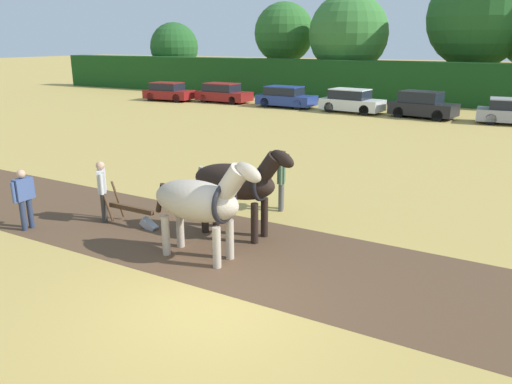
{
  "coord_description": "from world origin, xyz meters",
  "views": [
    {
      "loc": [
        4.46,
        -6.71,
        4.62
      ],
      "look_at": [
        -0.95,
        3.45,
        1.1
      ],
      "focal_mm": 35.0,
      "sensor_mm": 36.0,
      "label": 1
    }
  ],
  "objects_px": {
    "draft_horse_lead_left": "(201,201)",
    "parked_car_center_left": "(286,97)",
    "parked_car_left": "(223,93)",
    "plow": "(135,214)",
    "tree_far_left": "(174,47)",
    "tree_center": "(478,17)",
    "farmer_beside_team": "(282,176)",
    "draft_horse_lead_right": "(238,182)",
    "farmer_onlooker_left": "(24,196)",
    "farmer_at_plow": "(102,187)",
    "parked_car_center": "(351,101)",
    "tree_left": "(284,33)",
    "tree_center_left": "(348,34)",
    "parked_car_center_right": "(422,105)"
  },
  "relations": [
    {
      "from": "farmer_beside_team",
      "to": "parked_car_center_right",
      "type": "xyz_separation_m",
      "value": [
        0.2,
        19.93,
        -0.22
      ]
    },
    {
      "from": "tree_far_left",
      "to": "tree_center",
      "type": "relative_size",
      "value": 0.63
    },
    {
      "from": "tree_far_left",
      "to": "tree_left",
      "type": "relative_size",
      "value": 0.79
    },
    {
      "from": "farmer_beside_team",
      "to": "farmer_onlooker_left",
      "type": "height_order",
      "value": "farmer_beside_team"
    },
    {
      "from": "tree_left",
      "to": "parked_car_center",
      "type": "xyz_separation_m",
      "value": [
        10.21,
        -11.29,
        -4.47
      ]
    },
    {
      "from": "tree_far_left",
      "to": "tree_left",
      "type": "bearing_deg",
      "value": 8.18
    },
    {
      "from": "farmer_onlooker_left",
      "to": "parked_car_left",
      "type": "bearing_deg",
      "value": 112.36
    },
    {
      "from": "draft_horse_lead_right",
      "to": "farmer_onlooker_left",
      "type": "height_order",
      "value": "draft_horse_lead_right"
    },
    {
      "from": "draft_horse_lead_right",
      "to": "parked_car_center_left",
      "type": "xyz_separation_m",
      "value": [
        -9.22,
        22.74,
        -0.64
      ]
    },
    {
      "from": "farmer_onlooker_left",
      "to": "tree_center",
      "type": "bearing_deg",
      "value": 80.39
    },
    {
      "from": "tree_far_left",
      "to": "farmer_beside_team",
      "type": "bearing_deg",
      "value": -48.97
    },
    {
      "from": "draft_horse_lead_right",
      "to": "farmer_beside_team",
      "type": "relative_size",
      "value": 1.67
    },
    {
      "from": "parked_car_center_right",
      "to": "tree_far_left",
      "type": "bearing_deg",
      "value": 170.07
    },
    {
      "from": "farmer_onlooker_left",
      "to": "parked_car_center",
      "type": "distance_m",
      "value": 24.49
    },
    {
      "from": "parked_car_center",
      "to": "farmer_beside_team",
      "type": "bearing_deg",
      "value": -69.55
    },
    {
      "from": "tree_left",
      "to": "plow",
      "type": "distance_m",
      "value": 36.61
    },
    {
      "from": "tree_center",
      "to": "farmer_beside_team",
      "type": "xyz_separation_m",
      "value": [
        -1.77,
        -31.0,
        -5.26
      ]
    },
    {
      "from": "tree_center_left",
      "to": "parked_car_center_right",
      "type": "xyz_separation_m",
      "value": [
        8.17,
        -9.88,
        -4.33
      ]
    },
    {
      "from": "tree_far_left",
      "to": "farmer_at_plow",
      "type": "height_order",
      "value": "tree_far_left"
    },
    {
      "from": "draft_horse_lead_right",
      "to": "farmer_onlooker_left",
      "type": "bearing_deg",
      "value": -154.89
    },
    {
      "from": "draft_horse_lead_left",
      "to": "parked_car_center_left",
      "type": "bearing_deg",
      "value": 112.2
    },
    {
      "from": "farmer_at_plow",
      "to": "parked_car_center_left",
      "type": "relative_size",
      "value": 0.39
    },
    {
      "from": "tree_center",
      "to": "farmer_onlooker_left",
      "type": "bearing_deg",
      "value": -100.91
    },
    {
      "from": "tree_far_left",
      "to": "farmer_beside_team",
      "type": "distance_m",
      "value": 39.56
    },
    {
      "from": "parked_car_left",
      "to": "plow",
      "type": "bearing_deg",
      "value": -61.02
    },
    {
      "from": "draft_horse_lead_right",
      "to": "tree_center",
      "type": "bearing_deg",
      "value": 88.23
    },
    {
      "from": "farmer_onlooker_left",
      "to": "farmer_beside_team",
      "type": "bearing_deg",
      "value": 42.25
    },
    {
      "from": "tree_far_left",
      "to": "tree_center",
      "type": "distance_m",
      "value": 27.8
    },
    {
      "from": "farmer_onlooker_left",
      "to": "parked_car_center",
      "type": "relative_size",
      "value": 0.37
    },
    {
      "from": "tree_center_left",
      "to": "parked_car_center_right",
      "type": "height_order",
      "value": "tree_center_left"
    },
    {
      "from": "farmer_at_plow",
      "to": "farmer_beside_team",
      "type": "relative_size",
      "value": 0.96
    },
    {
      "from": "tree_center",
      "to": "parked_car_center",
      "type": "bearing_deg",
      "value": -119.39
    },
    {
      "from": "farmer_at_plow",
      "to": "parked_car_center_left",
      "type": "distance_m",
      "value": 24.18
    },
    {
      "from": "tree_center_left",
      "to": "parked_car_center",
      "type": "height_order",
      "value": "tree_center_left"
    },
    {
      "from": "parked_car_center_left",
      "to": "parked_car_center",
      "type": "distance_m",
      "value": 4.98
    },
    {
      "from": "draft_horse_lead_left",
      "to": "parked_car_center_left",
      "type": "distance_m",
      "value": 25.97
    },
    {
      "from": "parked_car_left",
      "to": "parked_car_center",
      "type": "bearing_deg",
      "value": -1.98
    },
    {
      "from": "tree_left",
      "to": "tree_far_left",
      "type": "bearing_deg",
      "value": -171.82
    },
    {
      "from": "tree_center",
      "to": "parked_car_left",
      "type": "relative_size",
      "value": 2.34
    },
    {
      "from": "farmer_onlooker_left",
      "to": "parked_car_center_left",
      "type": "height_order",
      "value": "farmer_onlooker_left"
    },
    {
      "from": "parked_car_center",
      "to": "tree_left",
      "type": "bearing_deg",
      "value": 140.3
    },
    {
      "from": "tree_far_left",
      "to": "parked_car_center_left",
      "type": "xyz_separation_m",
      "value": [
        16.56,
        -9.24,
        -3.2
      ]
    },
    {
      "from": "tree_far_left",
      "to": "draft_horse_lead_right",
      "type": "xyz_separation_m",
      "value": [
        25.78,
        -31.99,
        -2.56
      ]
    },
    {
      "from": "farmer_at_plow",
      "to": "tree_center",
      "type": "bearing_deg",
      "value": 38.51
    },
    {
      "from": "farmer_at_plow",
      "to": "parked_car_center",
      "type": "xyz_separation_m",
      "value": [
        -0.6,
        23.11,
        -0.2
      ]
    },
    {
      "from": "tree_center_left",
      "to": "parked_car_center_left",
      "type": "relative_size",
      "value": 2.0
    },
    {
      "from": "plow",
      "to": "tree_left",
      "type": "bearing_deg",
      "value": 110.44
    },
    {
      "from": "parked_car_center_left",
      "to": "parked_car_center",
      "type": "height_order",
      "value": "parked_car_center"
    },
    {
      "from": "tree_center",
      "to": "farmer_at_plow",
      "type": "distance_m",
      "value": 34.86
    },
    {
      "from": "farmer_beside_team",
      "to": "farmer_onlooker_left",
      "type": "relative_size",
      "value": 1.09
    }
  ]
}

